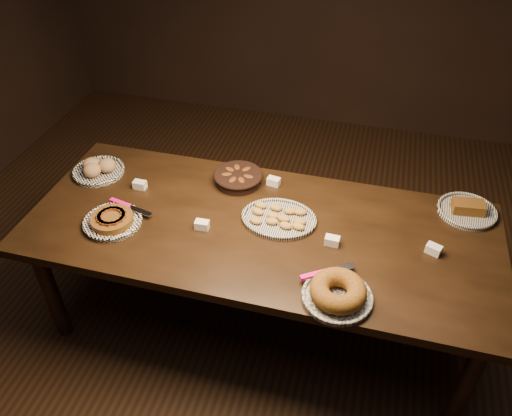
% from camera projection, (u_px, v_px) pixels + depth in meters
% --- Properties ---
extents(ground, '(5.00, 5.00, 0.00)m').
position_uv_depth(ground, '(259.00, 319.00, 3.01)').
color(ground, black).
rests_on(ground, ground).
extents(buffet_table, '(2.40, 1.00, 0.75)m').
position_uv_depth(buffet_table, '(260.00, 236.00, 2.58)').
color(buffet_table, black).
rests_on(buffet_table, ground).
extents(apple_tart_plate, '(0.33, 0.31, 0.06)m').
position_uv_depth(apple_tart_plate, '(113.00, 220.00, 2.54)').
color(apple_tart_plate, white).
rests_on(apple_tart_plate, buffet_table).
extents(madeleine_platter, '(0.38, 0.31, 0.04)m').
position_uv_depth(madeleine_platter, '(279.00, 218.00, 2.56)').
color(madeleine_platter, black).
rests_on(madeleine_platter, buffet_table).
extents(bundt_cake_plate, '(0.33, 0.37, 0.10)m').
position_uv_depth(bundt_cake_plate, '(338.00, 292.00, 2.14)').
color(bundt_cake_plate, black).
rests_on(bundt_cake_plate, buffet_table).
extents(croissant_basket, '(0.31, 0.31, 0.07)m').
position_uv_depth(croissant_basket, '(238.00, 177.00, 2.80)').
color(croissant_basket, black).
rests_on(croissant_basket, buffet_table).
extents(bread_roll_plate, '(0.30, 0.30, 0.09)m').
position_uv_depth(bread_roll_plate, '(98.00, 169.00, 2.87)').
color(bread_roll_plate, white).
rests_on(bread_roll_plate, buffet_table).
extents(loaf_plate, '(0.30, 0.30, 0.07)m').
position_uv_depth(loaf_plate, '(467.00, 210.00, 2.60)').
color(loaf_plate, black).
rests_on(loaf_plate, buffet_table).
extents(tent_cards, '(1.65, 0.50, 0.04)m').
position_uv_depth(tent_cards, '(271.00, 214.00, 2.57)').
color(tent_cards, white).
rests_on(tent_cards, buffet_table).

